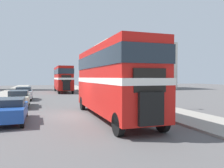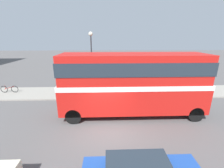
% 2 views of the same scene
% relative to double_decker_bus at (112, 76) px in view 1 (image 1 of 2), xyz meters
% --- Properties ---
extents(ground_plane, '(120.00, 120.00, 0.00)m').
position_rel_double_decker_bus_xyz_m(ground_plane, '(-2.17, 1.75, -2.65)').
color(ground_plane, '#565454').
extents(sidewalk_right, '(3.50, 120.00, 0.12)m').
position_rel_double_decker_bus_xyz_m(sidewalk_right, '(4.58, 1.75, -2.59)').
color(sidewalk_right, gray).
rests_on(sidewalk_right, ground_plane).
extents(double_decker_bus, '(2.54, 10.26, 4.48)m').
position_rel_double_decker_bus_xyz_m(double_decker_bus, '(0.00, 0.00, 0.00)').
color(double_decker_bus, red).
rests_on(double_decker_bus, ground_plane).
extents(bus_distant, '(2.43, 10.00, 4.40)m').
position_rel_double_decker_bus_xyz_m(bus_distant, '(-0.42, 25.60, -0.05)').
color(bus_distant, '#B2140F').
rests_on(bus_distant, ground_plane).
extents(car_parked_near, '(1.76, 4.36, 1.37)m').
position_rel_double_decker_bus_xyz_m(car_parked_near, '(-6.03, 0.66, -1.93)').
color(car_parked_near, '#1E479E').
rests_on(car_parked_near, ground_plane).
extents(car_parked_mid, '(1.71, 4.26, 1.45)m').
position_rel_double_decker_bus_xyz_m(car_parked_mid, '(-6.10, 7.37, -1.90)').
color(car_parked_mid, beige).
rests_on(car_parked_mid, ground_plane).
extents(car_parked_far, '(1.76, 4.32, 1.48)m').
position_rel_double_decker_bus_xyz_m(car_parked_far, '(-6.07, 13.83, -1.88)').
color(car_parked_far, silver).
rests_on(car_parked_far, ground_plane).
extents(pedestrian_walking, '(0.35, 0.35, 1.72)m').
position_rel_double_decker_bus_xyz_m(pedestrian_walking, '(4.22, 6.26, -1.56)').
color(pedestrian_walking, '#282833').
rests_on(pedestrian_walking, sidewalk_right).
extents(bicycle_on_pavement, '(0.05, 1.76, 0.78)m').
position_rel_double_decker_bus_xyz_m(bicycle_on_pavement, '(4.73, 11.79, -2.17)').
color(bicycle_on_pavement, black).
rests_on(bicycle_on_pavement, sidewalk_right).
extents(street_lamp, '(0.36, 0.36, 5.86)m').
position_rel_double_decker_bus_xyz_m(street_lamp, '(3.48, 3.20, 1.31)').
color(street_lamp, '#38383D').
rests_on(street_lamp, sidewalk_right).
extents(shop_building_block, '(16.01, 10.76, 10.17)m').
position_rel_double_decker_bus_xyz_m(shop_building_block, '(16.19, 32.65, 2.43)').
color(shop_building_block, beige).
rests_on(shop_building_block, ground_plane).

